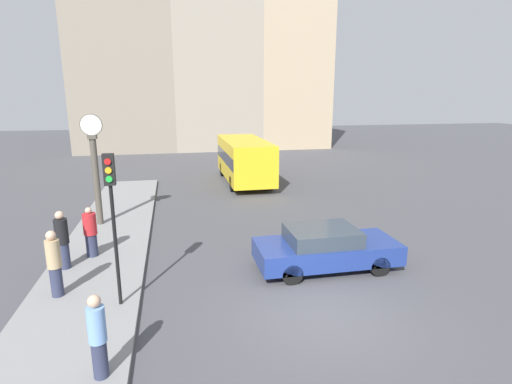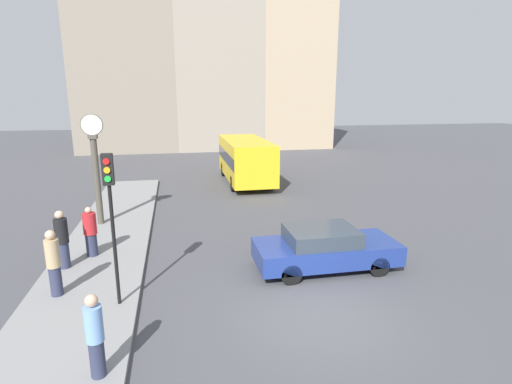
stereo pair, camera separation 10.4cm
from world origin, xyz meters
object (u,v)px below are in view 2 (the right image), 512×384
Objects in this scene: bus_distant at (245,158)px; street_clock at (96,168)px; pedestrian_red_top at (90,232)px; sedan_car at (325,248)px; pedestrian_blue_stripe at (95,336)px; pedestrian_tan_coat at (54,263)px; pedestrian_black_jacket at (62,240)px; traffic_light_near at (110,199)px.

street_clock reaches higher than bus_distant.
bus_distant is at bearing 56.91° from pedestrian_red_top.
pedestrian_blue_stripe is at bearing -146.58° from sedan_car.
street_clock reaches higher than pedestrian_tan_coat.
sedan_car is 2.62× the size of pedestrian_blue_stripe.
pedestrian_tan_coat reaches higher than pedestrian_blue_stripe.
sedan_car is 0.60× the size of bus_distant.
pedestrian_red_top is at bearing 81.47° from pedestrian_tan_coat.
pedestrian_red_top is at bearing 162.94° from sedan_car.
street_clock is 2.66× the size of pedestrian_blue_stripe.
sedan_car is 13.31m from bus_distant.
bus_distant is at bearing 56.59° from pedestrian_black_jacket.
pedestrian_blue_stripe is at bearing -65.15° from pedestrian_tan_coat.
pedestrian_tan_coat is 1.87m from pedestrian_black_jacket.
pedestrian_blue_stripe is at bearing -70.65° from pedestrian_black_jacket.
bus_distant is 10.60m from street_clock.
pedestrian_tan_coat is at bearing -82.39° from pedestrian_black_jacket.
street_clock is at bearing 142.78° from sedan_car.
street_clock is 2.45× the size of pedestrian_black_jacket.
pedestrian_red_top is (-7.38, 2.27, 0.27)m from sedan_car.
pedestrian_blue_stripe is at bearing -80.96° from street_clock.
pedestrian_blue_stripe is 0.92× the size of pedestrian_black_jacket.
pedestrian_red_top is at bearing -84.97° from street_clock.
street_clock reaches higher than sedan_car.
pedestrian_black_jacket is (-0.65, -0.86, 0.10)m from pedestrian_red_top.
sedan_car is at bearing -9.91° from pedestrian_black_jacket.
pedestrian_black_jacket is at bearing 126.28° from traffic_light_near.
bus_distant is 4.35× the size of pedestrian_blue_stripe.
traffic_light_near is at bearing -53.72° from pedestrian_black_jacket.
pedestrian_black_jacket reaches higher than pedestrian_blue_stripe.
pedestrian_blue_stripe is at bearing -90.74° from traffic_light_near.
pedestrian_red_top is (-1.26, 6.31, -0.04)m from pedestrian_blue_stripe.
traffic_light_near is at bearing -25.25° from pedestrian_tan_coat.
pedestrian_blue_stripe is (1.57, -9.88, -1.49)m from street_clock.
bus_distant is 15.73m from traffic_light_near.
pedestrian_blue_stripe is 1.01× the size of pedestrian_red_top.
traffic_light_near is 0.86× the size of street_clock.
bus_distant is at bearing 90.87° from sedan_car.
pedestrian_tan_coat reaches higher than pedestrian_red_top.
traffic_light_near is 2.11× the size of pedestrian_black_jacket.
pedestrian_red_top is (-1.29, 3.51, -1.96)m from traffic_light_near.
pedestrian_tan_coat is at bearing -176.72° from sedan_car.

